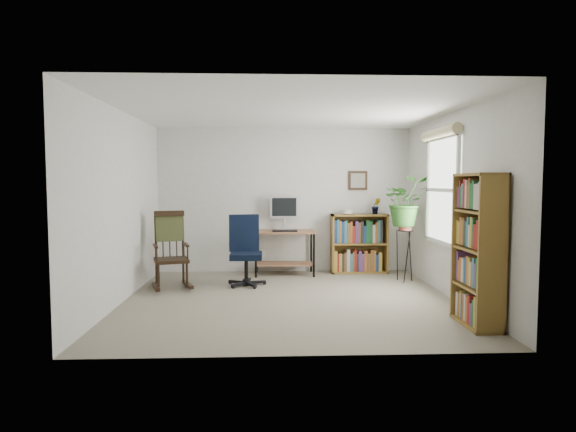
{
  "coord_description": "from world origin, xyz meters",
  "views": [
    {
      "loc": [
        -0.27,
        -6.06,
        1.5
      ],
      "look_at": [
        0.0,
        0.4,
        1.05
      ],
      "focal_mm": 30.0,
      "sensor_mm": 36.0,
      "label": 1
    }
  ],
  "objects_px": {
    "desk": "(284,253)",
    "tall_bookshelf": "(478,250)",
    "low_bookshelf": "(359,243)",
    "office_chair": "(246,250)",
    "rocking_chair": "(171,249)"
  },
  "relations": [
    {
      "from": "rocking_chair",
      "to": "low_bookshelf",
      "type": "distance_m",
      "value": 3.08
    },
    {
      "from": "rocking_chair",
      "to": "tall_bookshelf",
      "type": "xyz_separation_m",
      "value": [
        3.56,
        -1.92,
        0.24
      ]
    },
    {
      "from": "desk",
      "to": "low_bookshelf",
      "type": "relative_size",
      "value": 1.02
    },
    {
      "from": "desk",
      "to": "tall_bookshelf",
      "type": "xyz_separation_m",
      "value": [
        1.92,
        -2.87,
        0.44
      ]
    },
    {
      "from": "office_chair",
      "to": "tall_bookshelf",
      "type": "relative_size",
      "value": 0.65
    },
    {
      "from": "desk",
      "to": "rocking_chair",
      "type": "xyz_separation_m",
      "value": [
        -1.64,
        -0.96,
        0.2
      ]
    },
    {
      "from": "desk",
      "to": "tall_bookshelf",
      "type": "distance_m",
      "value": 3.49
    },
    {
      "from": "rocking_chair",
      "to": "low_bookshelf",
      "type": "height_order",
      "value": "rocking_chair"
    },
    {
      "from": "low_bookshelf",
      "to": "desk",
      "type": "bearing_deg",
      "value": -174.5
    },
    {
      "from": "office_chair",
      "to": "rocking_chair",
      "type": "distance_m",
      "value": 1.06
    },
    {
      "from": "desk",
      "to": "tall_bookshelf",
      "type": "bearing_deg",
      "value": -56.21
    },
    {
      "from": "office_chair",
      "to": "low_bookshelf",
      "type": "bearing_deg",
      "value": 16.24
    },
    {
      "from": "desk",
      "to": "rocking_chair",
      "type": "height_order",
      "value": "rocking_chair"
    },
    {
      "from": "tall_bookshelf",
      "to": "office_chair",
      "type": "bearing_deg",
      "value": 140.66
    },
    {
      "from": "office_chair",
      "to": "rocking_chair",
      "type": "relative_size",
      "value": 0.94
    }
  ]
}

